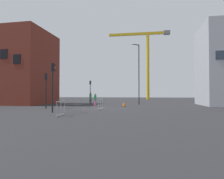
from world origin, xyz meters
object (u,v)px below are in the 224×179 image
object	(u,v)px
traffic_light_crosswalk	(46,85)
traffic_cone_orange	(124,104)
pedestrian_walking	(91,97)
traffic_light_corner	(53,80)
streetlamp_tall	(138,70)
pedestrian_waiting	(95,99)
construction_crane	(146,53)
traffic_light_median	(90,88)

from	to	relation	value
traffic_light_crosswalk	traffic_cone_orange	world-z (taller)	traffic_light_crosswalk
pedestrian_walking	traffic_light_corner	bearing A→B (deg)	-85.87
streetlamp_tall	pedestrian_waiting	world-z (taller)	streetlamp_tall
streetlamp_tall	traffic_cone_orange	xyz separation A→B (m)	(-1.60, -4.72, -4.96)
streetlamp_tall	pedestrian_waiting	bearing A→B (deg)	-138.17
pedestrian_walking	pedestrian_waiting	distance (m)	5.04
streetlamp_tall	traffic_cone_orange	size ratio (longest dim) A/B	16.06
traffic_cone_orange	construction_crane	bearing A→B (deg)	86.16
construction_crane	pedestrian_waiting	world-z (taller)	construction_crane
traffic_light_median	pedestrian_waiting	distance (m)	11.67
traffic_light_median	pedestrian_waiting	world-z (taller)	traffic_light_median
traffic_light_crosswalk	pedestrian_walking	size ratio (longest dim) A/B	2.08
construction_crane	pedestrian_waiting	size ratio (longest dim) A/B	12.26
traffic_light_median	pedestrian_waiting	size ratio (longest dim) A/B	2.49
traffic_cone_orange	streetlamp_tall	bearing A→B (deg)	71.22
streetlamp_tall	pedestrian_walking	bearing A→B (deg)	-178.08
streetlamp_tall	pedestrian_walking	world-z (taller)	streetlamp_tall
pedestrian_walking	pedestrian_waiting	world-z (taller)	pedestrian_walking
pedestrian_waiting	traffic_cone_orange	distance (m)	3.88
streetlamp_tall	traffic_light_crosswalk	bearing A→B (deg)	-132.37
construction_crane	traffic_light_corner	distance (m)	46.48
traffic_light_crosswalk	traffic_light_corner	xyz separation A→B (m)	(3.02, -4.33, 0.22)
traffic_light_median	pedestrian_walking	distance (m)	6.73
traffic_light_crosswalk	pedestrian_waiting	world-z (taller)	traffic_light_crosswalk
streetlamp_tall	traffic_light_corner	size ratio (longest dim) A/B	2.18
streetlamp_tall	traffic_light_median	xyz separation A→B (m)	(-9.42, 5.97, -2.45)
streetlamp_tall	traffic_light_crosswalk	distance (m)	14.25
traffic_light_crosswalk	construction_crane	bearing A→B (deg)	75.83
streetlamp_tall	traffic_light_corner	xyz separation A→B (m)	(-6.42, -14.67, -2.41)
traffic_light_crosswalk	traffic_light_corner	size ratio (longest dim) A/B	0.92
construction_crane	streetlamp_tall	bearing A→B (deg)	-91.38
traffic_light_median	traffic_light_corner	world-z (taller)	traffic_light_corner
traffic_cone_orange	traffic_light_corner	bearing A→B (deg)	-115.82
pedestrian_walking	traffic_cone_orange	bearing A→B (deg)	-37.31
streetlamp_tall	traffic_cone_orange	bearing A→B (deg)	-108.78
traffic_light_corner	pedestrian_walking	xyz separation A→B (m)	(-1.04, 14.42, -1.72)
streetlamp_tall	traffic_light_corner	bearing A→B (deg)	-113.64
traffic_light_corner	pedestrian_walking	world-z (taller)	traffic_light_corner
streetlamp_tall	pedestrian_waiting	distance (m)	8.43
traffic_light_corner	traffic_cone_orange	bearing A→B (deg)	64.18
construction_crane	streetlamp_tall	xyz separation A→B (m)	(-0.72, -29.90, -8.67)
traffic_cone_orange	pedestrian_waiting	bearing A→B (deg)	-177.95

